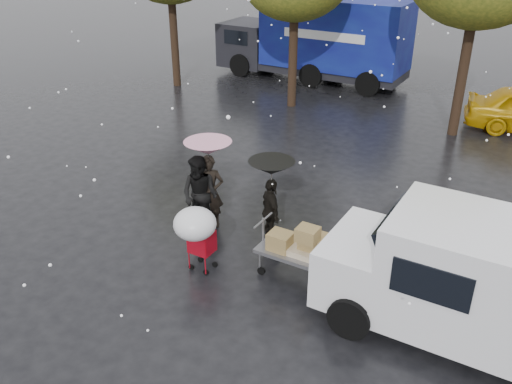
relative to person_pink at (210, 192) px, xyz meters
The scene contains 12 objects.
ground 1.64m from the person_pink, 46.60° to the right, with size 90.00×90.00×0.00m, color black.
person_pink is the anchor object (origin of this frame).
person_middle 0.32m from the person_pink, 97.99° to the right, with size 0.89×0.69×1.82m, color black.
person_black 1.56m from the person_pink, ahead, with size 0.90×0.37×1.53m, color black.
umbrella_pink 1.07m from the person_pink, behind, with size 1.06×1.06×2.09m.
umbrella_black 1.81m from the person_pink, ahead, with size 0.98×0.98×1.96m.
vendor_cart 2.78m from the person_pink, 16.24° to the right, with size 1.52×0.80×1.27m.
shopping_cart 1.90m from the person_pink, 62.84° to the right, with size 0.84×0.84×1.46m.
white_van 6.06m from the person_pink, ahead, with size 4.91×2.18×2.20m.
blue_truck 13.24m from the person_pink, 104.59° to the left, with size 8.30×2.60×3.50m.
box_ground_near 3.55m from the person_pink, 13.56° to the right, with size 0.44×0.35×0.39m, color olive.
box_ground_far 3.35m from the person_pink, ahead, with size 0.41×0.32×0.32m, color olive.
Camera 1 is at (5.52, -7.85, 6.42)m, focal length 38.00 mm.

